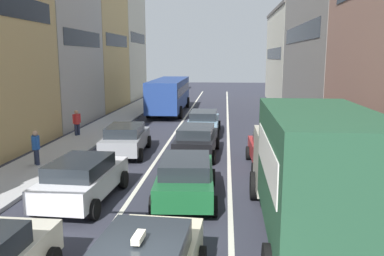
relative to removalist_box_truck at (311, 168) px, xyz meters
name	(u,v)px	position (x,y,z in m)	size (l,w,h in m)	color
sidewalk_left	(103,128)	(-10.40, 15.59, -1.90)	(2.60, 64.00, 0.14)	#ACACAC
lane_stripe_left	(177,130)	(-5.40, 15.59, -1.97)	(0.16, 60.00, 0.01)	silver
lane_stripe_right	(228,131)	(-2.00, 15.59, -1.97)	(0.16, 60.00, 0.01)	silver
building_row_left	(33,36)	(-15.70, 17.30, 4.27)	(7.20, 43.90, 13.30)	beige
building_row_right	(363,35)	(6.20, 15.73, 4.11)	(7.20, 43.90, 14.16)	beige
removalist_box_truck	(311,168)	(0.00, 0.00, 0.00)	(2.76, 7.73, 3.58)	#B7B29E
sedan_centre_lane_second	(186,177)	(-3.50, 2.74, -1.18)	(2.24, 4.39, 1.49)	#19592D
wagon_left_lane_second	(83,178)	(-6.90, 2.28, -1.18)	(2.22, 4.38, 1.49)	silver
hatchback_centre_lane_third	(196,140)	(-3.58, 8.81, -1.18)	(2.19, 4.36, 1.49)	black
sedan_left_lane_third	(126,139)	(-7.10, 8.80, -1.18)	(2.27, 4.40, 1.49)	gray
coupe_centre_lane_fourth	(204,122)	(-3.54, 14.29, -1.18)	(2.07, 4.31, 1.49)	#759EB7
sedan_right_lane_behind_truck	(273,151)	(-0.12, 6.78, -1.18)	(2.16, 4.35, 1.49)	#A51E1E
bus_mid_queue_primary	(169,93)	(-7.02, 23.65, -0.21)	(2.89, 10.53, 2.90)	navy
pedestrian_mid_sidewalk	(36,147)	(-10.38, 6.10, -1.03)	(0.42, 0.40, 1.66)	#262D47
pedestrian_far_sidewalk	(77,122)	(-11.07, 12.67, -1.03)	(0.36, 0.45, 1.66)	#262D47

